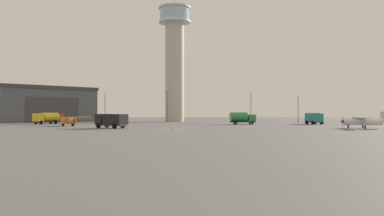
{
  "coord_description": "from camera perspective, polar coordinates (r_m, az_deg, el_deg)",
  "views": [
    {
      "loc": [
        3.29,
        -64.76,
        2.73
      ],
      "look_at": [
        3.06,
        15.19,
        3.93
      ],
      "focal_mm": 34.48,
      "sensor_mm": 36.0,
      "label": 1
    }
  ],
  "objects": [
    {
      "name": "truck_fuel_tanker_green",
      "position": [
        93.21,
        7.9,
        -1.5
      ],
      "size": [
        6.53,
        3.7,
        3.04
      ],
      "rotation": [
        0.0,
        0.0,
        0.12
      ],
      "color": "#38383D",
      "rests_on": "ground_plane"
    },
    {
      "name": "truck_flatbed_blue",
      "position": [
        99.65,
        -11.31,
        -1.69
      ],
      "size": [
        5.22,
        6.7,
        2.56
      ],
      "rotation": [
        0.0,
        0.0,
        2.06
      ],
      "color": "#38383D",
      "rests_on": "ground_plane"
    },
    {
      "name": "hangar",
      "position": [
        129.26,
        -21.95,
        0.49
      ],
      "size": [
        35.74,
        34.47,
        11.24
      ],
      "rotation": [
        0.0,
        0.0,
        -0.88
      ],
      "color": "#4C5159",
      "rests_on": "ground_plane"
    },
    {
      "name": "light_post_west",
      "position": [
        105.2,
        -3.69,
        0.87
      ],
      "size": [
        0.44,
        0.44,
        10.09
      ],
      "color": "#38383D",
      "rests_on": "ground_plane"
    },
    {
      "name": "control_tower",
      "position": [
        125.96,
        -2.53,
        8.09
      ],
      "size": [
        10.83,
        10.83,
        42.77
      ],
      "color": "#B2AD9E",
      "rests_on": "ground_plane"
    },
    {
      "name": "airplane_white",
      "position": [
        73.96,
        25.15,
        -1.78
      ],
      "size": [
        8.11,
        10.36,
        3.07
      ],
      "rotation": [
        0.0,
        0.0,
        2.87
      ],
      "color": "white",
      "rests_on": "ground_plane"
    },
    {
      "name": "ground_plane",
      "position": [
        64.9,
        -2.75,
        -3.27
      ],
      "size": [
        400.0,
        400.0,
        0.0
      ],
      "primitive_type": "plane",
      "color": "#60605E"
    },
    {
      "name": "airplane_orange",
      "position": [
        84.22,
        -18.45,
        -1.75
      ],
      "size": [
        8.2,
        7.75,
        2.89
      ],
      "rotation": [
        0.0,
        0.0,
        5.45
      ],
      "color": "orange",
      "rests_on": "ground_plane"
    },
    {
      "name": "truck_box_black",
      "position": [
        69.51,
        -12.21,
        -1.81
      ],
      "size": [
        6.67,
        5.61,
        2.65
      ],
      "rotation": [
        0.0,
        0.0,
        2.53
      ],
      "color": "#38383D",
      "rests_on": "ground_plane"
    },
    {
      "name": "truck_box_teal",
      "position": [
        98.76,
        18.48,
        -1.45
      ],
      "size": [
        3.49,
        6.24,
        2.84
      ],
      "rotation": [
        0.0,
        0.0,
        4.79
      ],
      "color": "#38383D",
      "rests_on": "ground_plane"
    },
    {
      "name": "truck_fuel_tanker_yellow",
      "position": [
        102.46,
        -21.4,
        -1.39
      ],
      "size": [
        5.5,
        6.76,
        2.95
      ],
      "rotation": [
        0.0,
        0.0,
        4.14
      ],
      "color": "#38383D",
      "rests_on": "ground_plane"
    },
    {
      "name": "light_post_centre",
      "position": [
        120.32,
        -13.15,
        0.56
      ],
      "size": [
        0.44,
        0.44,
        9.6
      ],
      "color": "#38383D",
      "rests_on": "ground_plane"
    },
    {
      "name": "traffic_cone_near_left",
      "position": [
        61.14,
        -2.88,
        -3.12
      ],
      "size": [
        0.36,
        0.36,
        0.65
      ],
      "color": "black",
      "rests_on": "ground_plane"
    },
    {
      "name": "light_post_north",
      "position": [
        118.01,
        9.26,
        0.66
      ],
      "size": [
        0.44,
        0.44,
        9.94
      ],
      "color": "#38383D",
      "rests_on": "ground_plane"
    },
    {
      "name": "light_post_east",
      "position": [
        110.39,
        16.25,
        0.3
      ],
      "size": [
        0.44,
        0.44,
        8.15
      ],
      "color": "#38383D",
      "rests_on": "ground_plane"
    }
  ]
}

